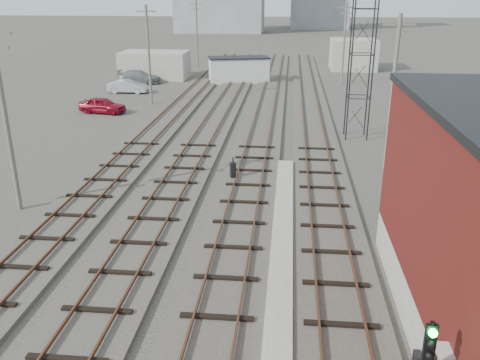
# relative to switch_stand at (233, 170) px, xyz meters

# --- Properties ---
(ground) EXTENTS (320.00, 320.00, 0.00)m
(ground) POSITION_rel_switch_stand_xyz_m (2.44, 34.97, -0.60)
(ground) COLOR #282621
(ground) RESTS_ON ground
(track_right) EXTENTS (3.20, 90.00, 0.39)m
(track_right) POSITION_rel_switch_stand_xyz_m (4.94, 13.97, -0.50)
(track_right) COLOR #332D28
(track_right) RESTS_ON ground
(track_mid_right) EXTENTS (3.20, 90.00, 0.39)m
(track_mid_right) POSITION_rel_switch_stand_xyz_m (0.94, 13.97, -0.50)
(track_mid_right) COLOR #332D28
(track_mid_right) RESTS_ON ground
(track_mid_left) EXTENTS (3.20, 90.00, 0.39)m
(track_mid_left) POSITION_rel_switch_stand_xyz_m (-3.06, 13.97, -0.50)
(track_mid_left) COLOR #332D28
(track_mid_left) RESTS_ON ground
(track_left) EXTENTS (3.20, 90.00, 0.39)m
(track_left) POSITION_rel_switch_stand_xyz_m (-7.06, 13.97, -0.50)
(track_left) COLOR #332D28
(track_left) RESTS_ON ground
(platform_curb) EXTENTS (0.90, 28.00, 0.26)m
(platform_curb) POSITION_rel_switch_stand_xyz_m (2.94, -11.03, -0.47)
(platform_curb) COLOR gray
(platform_curb) RESTS_ON ground
(lattice_tower) EXTENTS (1.60, 1.60, 15.00)m
(lattice_tower) POSITION_rel_switch_stand_xyz_m (7.94, 9.97, 6.90)
(lattice_tower) COLOR black
(lattice_tower) RESTS_ON ground
(utility_pole_left_a) EXTENTS (1.80, 0.24, 9.00)m
(utility_pole_left_a) POSITION_rel_switch_stand_xyz_m (-10.06, -5.03, 4.19)
(utility_pole_left_a) COLOR #595147
(utility_pole_left_a) RESTS_ON ground
(utility_pole_left_b) EXTENTS (1.80, 0.24, 9.00)m
(utility_pole_left_b) POSITION_rel_switch_stand_xyz_m (-10.06, 19.97, 4.19)
(utility_pole_left_b) COLOR #595147
(utility_pole_left_b) RESTS_ON ground
(utility_pole_left_c) EXTENTS (1.80, 0.24, 9.00)m
(utility_pole_left_c) POSITION_rel_switch_stand_xyz_m (-10.06, 44.97, 4.19)
(utility_pole_left_c) COLOR #595147
(utility_pole_left_c) RESTS_ON ground
(utility_pole_right_a) EXTENTS (1.80, 0.24, 9.00)m
(utility_pole_right_a) POSITION_rel_switch_stand_xyz_m (8.94, 2.97, 4.19)
(utility_pole_right_a) COLOR #595147
(utility_pole_right_a) RESTS_ON ground
(utility_pole_right_b) EXTENTS (1.80, 0.24, 9.00)m
(utility_pole_right_b) POSITION_rel_switch_stand_xyz_m (8.94, 32.97, 4.19)
(utility_pole_right_b) COLOR #595147
(utility_pole_right_b) RESTS_ON ground
(shed_left) EXTENTS (8.00, 5.00, 3.20)m
(shed_left) POSITION_rel_switch_stand_xyz_m (-13.56, 34.97, 1.00)
(shed_left) COLOR gray
(shed_left) RESTS_ON ground
(shed_right) EXTENTS (6.00, 6.00, 4.00)m
(shed_right) POSITION_rel_switch_stand_xyz_m (11.44, 44.97, 1.40)
(shed_right) COLOR gray
(shed_right) RESTS_ON ground
(switch_stand) EXTENTS (0.39, 0.39, 1.28)m
(switch_stand) POSITION_rel_switch_stand_xyz_m (0.00, 0.00, 0.00)
(switch_stand) COLOR black
(switch_stand) RESTS_ON ground
(site_trailer) EXTENTS (7.54, 4.66, 2.95)m
(site_trailer) POSITION_rel_switch_stand_xyz_m (-2.99, 32.81, 0.88)
(site_trailer) COLOR silver
(site_trailer) RESTS_ON ground
(car_red) EXTENTS (4.30, 2.26, 1.39)m
(car_red) POSITION_rel_switch_stand_xyz_m (-13.33, 15.78, 0.09)
(car_red) COLOR maroon
(car_red) RESTS_ON ground
(car_silver) EXTENTS (4.18, 1.47, 1.38)m
(car_silver) POSITION_rel_switch_stand_xyz_m (-13.96, 25.17, 0.08)
(car_silver) COLOR #A8AAB0
(car_silver) RESTS_ON ground
(car_grey) EXTENTS (5.17, 2.17, 1.49)m
(car_grey) POSITION_rel_switch_stand_xyz_m (-14.50, 31.09, 0.14)
(car_grey) COLOR gray
(car_grey) RESTS_ON ground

